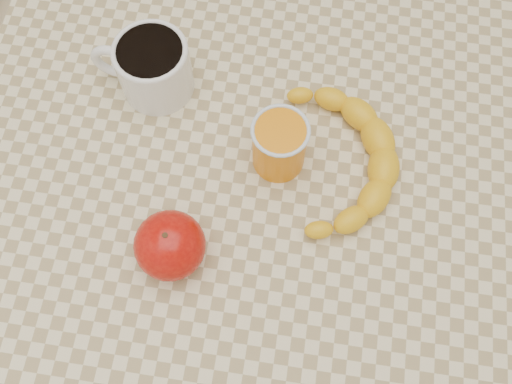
# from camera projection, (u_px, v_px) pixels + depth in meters

# --- Properties ---
(ground) EXTENTS (3.00, 3.00, 0.00)m
(ground) POSITION_uv_depth(u_px,v_px,m) (256.00, 308.00, 1.41)
(ground) COLOR tan
(ground) RESTS_ON ground
(table) EXTENTS (0.80, 0.80, 0.75)m
(table) POSITION_uv_depth(u_px,v_px,m) (256.00, 220.00, 0.80)
(table) COLOR beige
(table) RESTS_ON ground
(coffee_mug) EXTENTS (0.14, 0.10, 0.08)m
(coffee_mug) POSITION_uv_depth(u_px,v_px,m) (152.00, 66.00, 0.74)
(coffee_mug) COLOR white
(coffee_mug) RESTS_ON table
(orange_juice_glass) EXTENTS (0.07, 0.07, 0.08)m
(orange_juice_glass) POSITION_uv_depth(u_px,v_px,m) (279.00, 145.00, 0.70)
(orange_juice_glass) COLOR orange
(orange_juice_glass) RESTS_ON table
(apple) EXTENTS (0.10, 0.10, 0.08)m
(apple) POSITION_uv_depth(u_px,v_px,m) (170.00, 245.00, 0.65)
(apple) COLOR #8F0504
(apple) RESTS_ON table
(banana) EXTENTS (0.21, 0.27, 0.04)m
(banana) POSITION_uv_depth(u_px,v_px,m) (340.00, 160.00, 0.71)
(banana) COLOR yellow
(banana) RESTS_ON table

